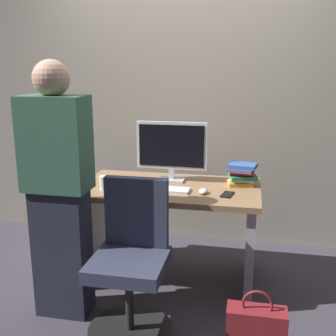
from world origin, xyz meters
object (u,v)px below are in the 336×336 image
mouse (203,191)px  cup_near_keyboard (104,183)px  book_stack (242,174)px  handbag (256,328)px  keyboard (159,189)px  cell_phone (227,195)px  office_chair (131,265)px  desk (169,216)px  monitor (172,148)px  person_at_desk (59,191)px

mouse → cup_near_keyboard: bearing=-175.6°
book_stack → handbag: (0.14, -0.86, -0.68)m
keyboard → cell_phone: size_ratio=2.99×
book_stack → cup_near_keyboard: bearing=-161.6°
mouse → office_chair: bearing=-124.3°
desk → cell_phone: bearing=-17.1°
book_stack → handbag: book_stack is taller
office_chair → handbag: (0.75, -0.06, -0.29)m
handbag → mouse: bearing=123.0°
desk → handbag: bearing=-48.1°
office_chair → monitor: (0.09, 0.82, 0.57)m
mouse → book_stack: book_stack is taller
office_chair → book_stack: 1.09m
cell_phone → monitor: bearing=159.0°
office_chair → book_stack: (0.62, 0.80, 0.39)m
mouse → handbag: mouse is taller
keyboard → book_stack: book_stack is taller
person_at_desk → desk: bearing=44.8°
person_at_desk → cup_near_keyboard: (0.15, 0.40, -0.05)m
desk → handbag: 1.05m
keyboard → cup_near_keyboard: size_ratio=4.21×
mouse → cell_phone: size_ratio=0.69×
person_at_desk → keyboard: person_at_desk is taller
mouse → monitor: bearing=135.0°
mouse → handbag: bearing=-57.0°
office_chair → cup_near_keyboard: office_chair is taller
mouse → person_at_desk: bearing=-152.1°
office_chair → person_at_desk: (-0.49, 0.09, 0.41)m
desk → keyboard: keyboard is taller
desk → book_stack: size_ratio=5.71×
monitor → keyboard: 0.37m
handbag → desk: bearing=131.9°
person_at_desk → monitor: person_at_desk is taller
desk → cell_phone: 0.51m
keyboard → cup_near_keyboard: cup_near_keyboard is taller
mouse → keyboard: bearing=178.1°
keyboard → monitor: bearing=83.7°
cup_near_keyboard → book_stack: bearing=18.4°
person_at_desk → monitor: bearing=51.8°
monitor → handbag: monitor is taller
keyboard → handbag: size_ratio=1.14×
monitor → cup_near_keyboard: size_ratio=5.29×
monitor → book_stack: (0.53, -0.02, -0.17)m
keyboard → cup_near_keyboard: 0.39m
desk → book_stack: bearing=14.2°
office_chair → handbag: size_ratio=2.49×
keyboard → mouse: 0.32m
cell_phone → book_stack: bearing=83.1°
person_at_desk → keyboard: bearing=40.7°
mouse → handbag: size_ratio=0.26×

